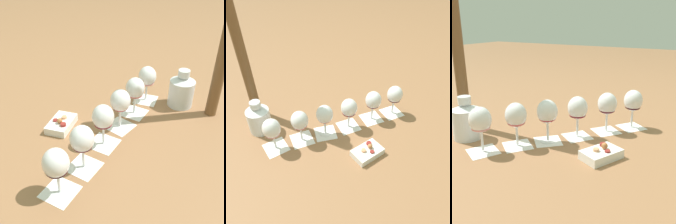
# 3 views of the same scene
# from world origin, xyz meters

# --- Properties ---
(ground_plane) EXTENTS (8.00, 8.00, 0.00)m
(ground_plane) POSITION_xyz_m (0.00, 0.00, 0.00)
(ground_plane) COLOR #936642
(tasting_card_0) EXTENTS (0.14, 0.14, 0.00)m
(tasting_card_0) POSITION_xyz_m (-0.21, -0.26, 0.00)
(tasting_card_0) COLOR white
(tasting_card_0) RESTS_ON ground_plane
(tasting_card_1) EXTENTS (0.15, 0.15, 0.00)m
(tasting_card_1) POSITION_xyz_m (-0.13, -0.15, 0.00)
(tasting_card_1) COLOR white
(tasting_card_1) RESTS_ON ground_plane
(tasting_card_2) EXTENTS (0.15, 0.15, 0.00)m
(tasting_card_2) POSITION_xyz_m (-0.05, -0.06, 0.00)
(tasting_card_2) COLOR white
(tasting_card_2) RESTS_ON ground_plane
(tasting_card_3) EXTENTS (0.15, 0.15, 0.00)m
(tasting_card_3) POSITION_xyz_m (0.04, 0.05, 0.00)
(tasting_card_3) COLOR white
(tasting_card_3) RESTS_ON ground_plane
(tasting_card_4) EXTENTS (0.15, 0.15, 0.00)m
(tasting_card_4) POSITION_xyz_m (0.12, 0.16, 0.00)
(tasting_card_4) COLOR white
(tasting_card_4) RESTS_ON ground_plane
(tasting_card_5) EXTENTS (0.15, 0.15, 0.00)m
(tasting_card_5) POSITION_xyz_m (0.20, 0.27, 0.00)
(tasting_card_5) COLOR white
(tasting_card_5) RESTS_ON ground_plane
(wine_glass_0) EXTENTS (0.08, 0.08, 0.17)m
(wine_glass_0) POSITION_xyz_m (-0.21, -0.26, 0.12)
(wine_glass_0) COLOR white
(wine_glass_0) RESTS_ON tasting_card_0
(wine_glass_1) EXTENTS (0.08, 0.08, 0.17)m
(wine_glass_1) POSITION_xyz_m (-0.13, -0.15, 0.12)
(wine_glass_1) COLOR white
(wine_glass_1) RESTS_ON tasting_card_1
(wine_glass_2) EXTENTS (0.08, 0.08, 0.17)m
(wine_glass_2) POSITION_xyz_m (-0.05, -0.06, 0.12)
(wine_glass_2) COLOR white
(wine_glass_2) RESTS_ON tasting_card_2
(wine_glass_3) EXTENTS (0.08, 0.08, 0.17)m
(wine_glass_3) POSITION_xyz_m (0.04, 0.05, 0.12)
(wine_glass_3) COLOR white
(wine_glass_3) RESTS_ON tasting_card_3
(wine_glass_4) EXTENTS (0.08, 0.08, 0.17)m
(wine_glass_4) POSITION_xyz_m (0.12, 0.16, 0.12)
(wine_glass_4) COLOR white
(wine_glass_4) RESTS_ON tasting_card_4
(wine_glass_5) EXTENTS (0.08, 0.08, 0.17)m
(wine_glass_5) POSITION_xyz_m (0.20, 0.27, 0.12)
(wine_glass_5) COLOR white
(wine_glass_5) RESTS_ON tasting_card_5
(ceramic_vase) EXTENTS (0.12, 0.12, 0.18)m
(ceramic_vase) POSITION_xyz_m (-0.36, -0.19, 0.08)
(ceramic_vase) COLOR silver
(ceramic_vase) RESTS_ON ground_plane
(snack_dish) EXTENTS (0.14, 0.16, 0.06)m
(snack_dish) POSITION_xyz_m (0.20, -0.09, 0.02)
(snack_dish) COLOR white
(snack_dish) RESTS_ON ground_plane
(umbrella_pole) EXTENTS (0.05, 0.05, 0.84)m
(umbrella_pole) POSITION_xyz_m (-0.47, -0.10, 0.42)
(umbrella_pole) COLOR brown
(umbrella_pole) RESTS_ON ground_plane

